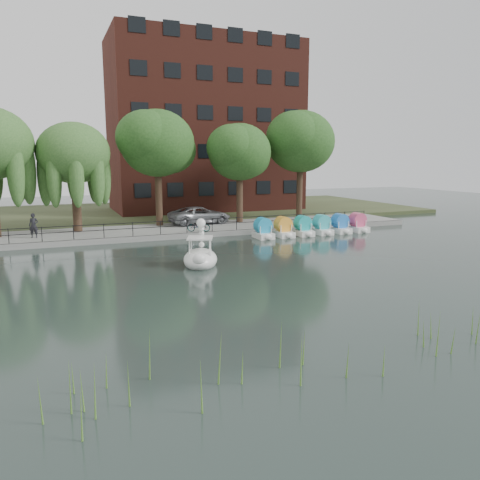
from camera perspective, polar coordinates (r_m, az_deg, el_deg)
ground_plane at (r=23.05m, az=2.63°, el=-4.84°), size 120.00×120.00×0.00m
promenade at (r=37.84m, az=-7.61°, el=1.19°), size 40.00×6.00×0.40m
kerb at (r=35.02m, az=-6.38°, el=0.52°), size 40.00×0.25×0.40m
land_strip at (r=51.40m, az=-11.60°, el=3.32°), size 60.00×22.00×0.36m
railing at (r=35.07m, az=-6.50°, el=2.09°), size 32.00×0.05×1.00m
apartment_building at (r=52.91m, az=-4.27°, el=13.64°), size 20.00×10.07×18.00m
willow_mid at (r=37.26m, az=-19.63°, el=9.91°), size 5.32×5.32×8.15m
broadleaf_center at (r=39.14m, az=-10.05°, el=11.49°), size 6.00×6.00×9.25m
broadleaf_right at (r=40.74m, az=-0.04°, el=10.62°), size 5.40×5.40×8.32m
broadleaf_far at (r=44.51m, az=7.39°, el=11.77°), size 6.30×6.30×9.71m
minivan at (r=39.85m, az=-4.92°, el=3.19°), size 3.53×6.37×1.69m
bicycle at (r=35.60m, az=-5.06°, el=1.83°), size 1.21×1.82×1.00m
pedestrian at (r=35.62m, az=-23.87°, el=1.82°), size 0.80×0.63×1.98m
swan_boat at (r=26.11m, az=-4.85°, el=-1.88°), size 2.79×3.43×2.51m
pedal_boat_row at (r=36.87m, az=8.83°, el=1.57°), size 9.65×1.70×1.40m
reed_bank at (r=16.51m, az=23.55°, el=-9.52°), size 24.00×2.40×1.20m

